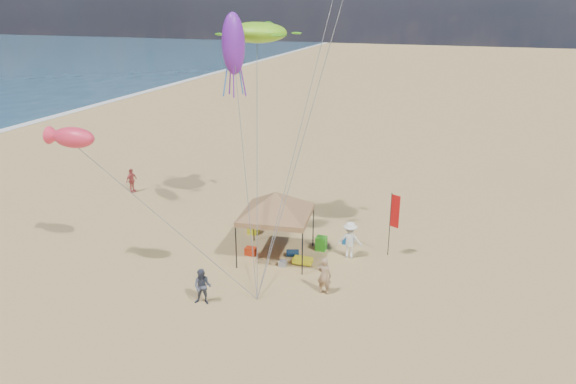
% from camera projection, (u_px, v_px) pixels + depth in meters
% --- Properties ---
extents(ground, '(280.00, 280.00, 0.00)m').
position_uv_depth(ground, '(264.00, 309.00, 21.71)').
color(ground, tan).
rests_on(ground, ground).
extents(canopy_tent, '(6.21, 6.21, 3.86)m').
position_uv_depth(canopy_tent, '(276.00, 194.00, 25.06)').
color(canopy_tent, black).
rests_on(canopy_tent, ground).
extents(feather_flag, '(0.46, 0.23, 3.23)m').
position_uv_depth(feather_flag, '(394.00, 215.00, 25.46)').
color(feather_flag, black).
rests_on(feather_flag, ground).
extents(cooler_red, '(0.54, 0.38, 0.38)m').
position_uv_depth(cooler_red, '(251.00, 251.00, 26.25)').
color(cooler_red, red).
rests_on(cooler_red, ground).
extents(cooler_blue, '(0.54, 0.38, 0.38)m').
position_uv_depth(cooler_blue, '(348.00, 240.00, 27.43)').
color(cooler_blue, '#124D95').
rests_on(cooler_blue, ground).
extents(bag_navy, '(0.69, 0.54, 0.36)m').
position_uv_depth(bag_navy, '(293.00, 253.00, 26.08)').
color(bag_navy, '#0E233F').
rests_on(bag_navy, ground).
extents(bag_orange, '(0.54, 0.69, 0.36)m').
position_uv_depth(bag_orange, '(271.00, 225.00, 29.30)').
color(bag_orange, orange).
rests_on(bag_orange, ground).
extents(chair_green, '(0.50, 0.50, 0.70)m').
position_uv_depth(chair_green, '(321.00, 243.00, 26.71)').
color(chair_green, '#2D971B').
rests_on(chair_green, ground).
extents(chair_yellow, '(0.50, 0.50, 0.70)m').
position_uv_depth(chair_yellow, '(253.00, 227.00, 28.60)').
color(chair_yellow, '#F9FF1C').
rests_on(chair_yellow, ground).
extents(crate_grey, '(0.34, 0.30, 0.28)m').
position_uv_depth(crate_grey, '(283.00, 263.00, 25.13)').
color(crate_grey, gray).
rests_on(crate_grey, ground).
extents(beach_cart, '(0.90, 0.50, 0.24)m').
position_uv_depth(beach_cart, '(303.00, 260.00, 25.29)').
color(beach_cart, yellow).
rests_on(beach_cart, ground).
extents(person_near_a, '(0.61, 0.40, 1.66)m').
position_uv_depth(person_near_a, '(324.00, 276.00, 22.59)').
color(person_near_a, '#A4805E').
rests_on(person_near_a, ground).
extents(person_near_b, '(0.86, 0.72, 1.56)m').
position_uv_depth(person_near_b, '(203.00, 287.00, 21.82)').
color(person_near_b, '#3D4253').
rests_on(person_near_b, ground).
extents(person_near_c, '(1.27, 0.83, 1.84)m').
position_uv_depth(person_near_c, '(350.00, 240.00, 25.73)').
color(person_near_c, white).
rests_on(person_near_c, ground).
extents(person_far_a, '(0.51, 0.97, 1.57)m').
position_uv_depth(person_far_a, '(132.00, 180.00, 34.68)').
color(person_far_a, '#B74647').
rests_on(person_far_a, ground).
extents(turtle_kite, '(3.03, 2.44, 1.00)m').
position_uv_depth(turtle_kite, '(257.00, 33.00, 26.12)').
color(turtle_kite, '#7EDA1C').
rests_on(turtle_kite, ground).
extents(fish_kite, '(2.14, 1.28, 0.90)m').
position_uv_depth(fish_kite, '(74.00, 137.00, 23.06)').
color(fish_kite, '#F32E4C').
rests_on(fish_kite, ground).
extents(squid_kite, '(1.37, 1.37, 2.79)m').
position_uv_depth(squid_kite, '(233.00, 44.00, 24.50)').
color(squid_kite, purple).
rests_on(squid_kite, ground).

